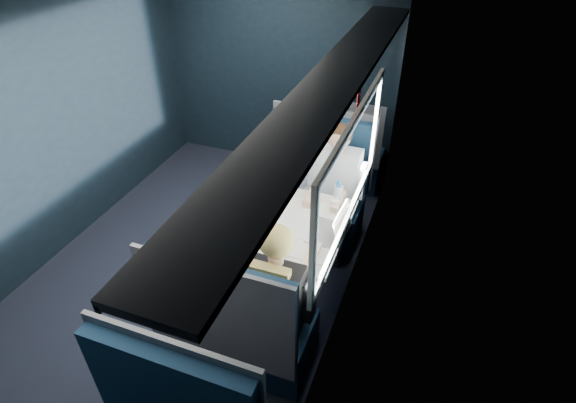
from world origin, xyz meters
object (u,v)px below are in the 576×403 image
(man, at_px, (335,185))
(cup, at_px, (334,205))
(bottle_small, at_px, (338,195))
(seat_row_front, at_px, (338,154))
(laptop, at_px, (334,229))
(woman, at_px, (279,290))
(table, at_px, (303,233))
(seat_bay_near, at_px, (312,196))
(seat_bay_far, at_px, (239,328))

(man, bearing_deg, cup, -75.20)
(bottle_small, bearing_deg, seat_row_front, 104.24)
(seat_row_front, bearing_deg, laptop, -76.44)
(man, distance_m, cup, 0.41)
(man, relative_size, woman, 1.00)
(table, bearing_deg, man, 84.48)
(table, height_order, bottle_small, bottle_small)
(seat_bay_near, height_order, man, man)
(seat_bay_near, relative_size, man, 0.95)
(table, height_order, seat_row_front, seat_row_front)
(bottle_small, height_order, cup, bottle_small)
(seat_row_front, xyz_separation_m, laptop, (0.44, -1.83, 0.40))
(bottle_small, bearing_deg, seat_bay_far, -106.27)
(cup, bearing_deg, woman, -95.77)
(bottle_small, xyz_separation_m, cup, (-0.01, -0.06, -0.06))
(laptop, bearing_deg, man, 104.64)
(man, distance_m, woman, 1.41)
(bottle_small, bearing_deg, woman, -95.98)
(seat_row_front, relative_size, laptop, 3.28)
(table, bearing_deg, cup, 61.19)
(table, height_order, seat_bay_near, seat_bay_near)
(cup, bearing_deg, table, -118.81)
(woman, distance_m, laptop, 0.71)
(woman, bearing_deg, laptop, 74.26)
(man, xyz_separation_m, cup, (0.10, -0.39, 0.07))
(seat_bay_far, bearing_deg, woman, 33.82)
(seat_bay_far, height_order, bottle_small, seat_bay_far)
(woman, bearing_deg, seat_bay_near, 99.44)
(seat_bay_near, relative_size, laptop, 3.56)
(seat_bay_far, relative_size, cup, 13.67)
(man, height_order, woman, same)
(seat_row_front, distance_m, laptop, 1.92)
(seat_bay_near, xyz_separation_m, seat_row_front, (0.01, 0.92, -0.01))
(seat_bay_far, bearing_deg, bottle_small, 73.73)
(seat_bay_far, relative_size, woman, 0.95)
(seat_bay_near, bearing_deg, seat_row_front, 89.20)
(seat_row_front, bearing_deg, bottle_small, -75.76)
(seat_bay_far, distance_m, woman, 0.43)
(table, xyz_separation_m, cup, (0.17, 0.31, 0.12))
(laptop, xyz_separation_m, cup, (-0.09, 0.34, -0.02))
(man, bearing_deg, seat_bay_near, 146.35)
(laptop, relative_size, bottle_small, 1.45)
(table, height_order, laptop, laptop)
(laptop, distance_m, cup, 0.35)
(woman, distance_m, bottle_small, 1.09)
(seat_bay_near, distance_m, laptop, 1.08)
(seat_bay_near, xyz_separation_m, seat_bay_far, (0.01, -1.75, -0.01))
(bottle_small, bearing_deg, laptop, -78.91)
(laptop, height_order, bottle_small, laptop)
(seat_bay_near, bearing_deg, bottle_small, -53.45)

